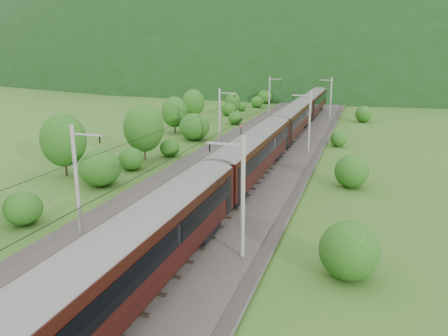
% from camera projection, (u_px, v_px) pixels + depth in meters
% --- Properties ---
extents(ground, '(600.00, 600.00, 0.00)m').
position_uv_depth(ground, '(157.00, 247.00, 30.51)').
color(ground, '#34561B').
rests_on(ground, ground).
extents(railbed, '(14.00, 220.00, 0.30)m').
position_uv_depth(railbed, '(207.00, 200.00, 39.64)').
color(railbed, '#38332D').
rests_on(railbed, ground).
extents(track_left, '(2.40, 220.00, 0.27)m').
position_uv_depth(track_left, '(182.00, 195.00, 40.31)').
color(track_left, '#553124').
rests_on(track_left, railbed).
extents(track_right, '(2.40, 220.00, 0.27)m').
position_uv_depth(track_right, '(232.00, 201.00, 38.86)').
color(track_right, '#553124').
rests_on(track_right, railbed).
extents(catenary_left, '(2.54, 192.28, 8.00)m').
position_uv_depth(catenary_left, '(220.00, 116.00, 60.54)').
color(catenary_left, gray).
rests_on(catenary_left, railbed).
extents(catenary_right, '(2.54, 192.28, 8.00)m').
position_uv_depth(catenary_right, '(309.00, 120.00, 56.86)').
color(catenary_right, gray).
rests_on(catenary_right, railbed).
extents(overhead_wires, '(4.83, 198.00, 0.03)m').
position_uv_depth(overhead_wires, '(206.00, 124.00, 37.84)').
color(overhead_wires, black).
rests_on(overhead_wires, ground).
extents(mountain_main, '(504.00, 360.00, 244.00)m').
position_uv_depth(mountain_main, '(348.00, 73.00, 269.07)').
color(mountain_main, black).
rests_on(mountain_main, ground).
extents(mountain_ridge, '(336.00, 280.00, 132.00)m').
position_uv_depth(mountain_ridge, '(192.00, 68.00, 341.87)').
color(mountain_ridge, black).
rests_on(mountain_ridge, ground).
extents(train, '(3.23, 178.24, 5.64)m').
position_uv_depth(train, '(253.00, 146.00, 44.70)').
color(train, black).
rests_on(train, ground).
extents(hazard_post_near, '(0.15, 0.15, 1.42)m').
position_uv_depth(hazard_post_near, '(252.00, 148.00, 56.92)').
color(hazard_post_near, red).
rests_on(hazard_post_near, railbed).
extents(hazard_post_far, '(0.14, 0.14, 1.32)m').
position_uv_depth(hazard_post_far, '(276.00, 136.00, 64.99)').
color(hazard_post_far, red).
rests_on(hazard_post_far, railbed).
extents(signal, '(0.22, 0.22, 2.03)m').
position_uv_depth(signal, '(241.00, 131.00, 66.30)').
color(signal, black).
rests_on(signal, railbed).
extents(vegetation_left, '(12.69, 149.43, 7.09)m').
position_uv_depth(vegetation_left, '(135.00, 139.00, 54.70)').
color(vegetation_left, '#195416').
rests_on(vegetation_left, ground).
extents(vegetation_right, '(6.12, 105.68, 3.22)m').
position_uv_depth(vegetation_right, '(351.00, 189.00, 38.65)').
color(vegetation_right, '#195416').
rests_on(vegetation_right, ground).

